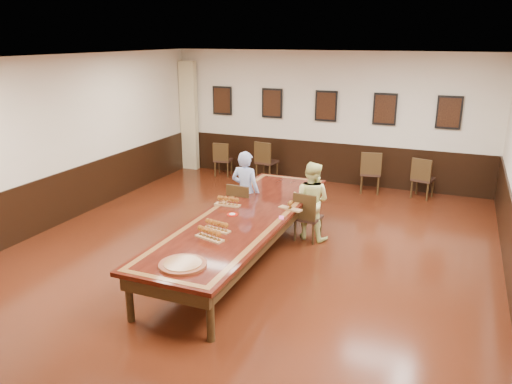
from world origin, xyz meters
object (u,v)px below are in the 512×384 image
at_px(chair_woman, 308,216).
at_px(carved_platter, 183,265).
at_px(chair_man, 243,208).
at_px(person_man, 245,191).
at_px(spare_chair_a, 223,159).
at_px(spare_chair_d, 423,178).
at_px(spare_chair_b, 267,160).
at_px(person_woman, 311,201).
at_px(spare_chair_c, 371,172).
at_px(conference_table, 244,223).

xyz_separation_m(chair_woman, carved_platter, (-0.70, -3.16, 0.32)).
xyz_separation_m(chair_man, person_man, (0.01, 0.10, 0.29)).
relative_size(spare_chair_a, spare_chair_d, 0.95).
bearing_deg(spare_chair_b, chair_woman, 130.42).
height_order(person_man, carved_platter, person_man).
bearing_deg(person_man, spare_chair_a, -53.89).
distance_m(spare_chair_a, person_man, 3.96).
relative_size(chair_man, spare_chair_a, 1.07).
relative_size(chair_man, carved_platter, 1.55).
distance_m(spare_chair_a, person_woman, 4.67).
bearing_deg(person_woman, spare_chair_d, -110.12).
height_order(chair_man, person_woman, person_woman).
bearing_deg(chair_woman, spare_chair_c, -91.63).
height_order(chair_man, spare_chair_c, spare_chair_c).
bearing_deg(person_woman, spare_chair_c, -91.68).
relative_size(spare_chair_b, conference_table, 0.20).
height_order(chair_man, spare_chair_a, chair_man).
xyz_separation_m(spare_chair_a, spare_chair_b, (1.20, 0.06, 0.05)).
relative_size(chair_woman, spare_chair_c, 0.92).
height_order(spare_chair_d, person_woman, person_woman).
distance_m(spare_chair_d, person_man, 4.45).
bearing_deg(chair_woman, carved_platter, 84.40).
bearing_deg(spare_chair_d, spare_chair_b, 12.87).
relative_size(person_woman, carved_platter, 2.30).
bearing_deg(conference_table, person_woman, 58.72).
distance_m(chair_man, person_man, 0.30).
relative_size(spare_chair_b, spare_chair_c, 1.01).
xyz_separation_m(chair_man, conference_table, (0.49, -1.05, 0.13)).
bearing_deg(carved_platter, conference_table, 91.15).
height_order(spare_chair_d, carved_platter, spare_chair_d).
xyz_separation_m(spare_chair_b, carved_platter, (1.42, -6.57, 0.27)).
bearing_deg(spare_chair_c, person_man, 53.54).
height_order(spare_chair_b, carved_platter, spare_chair_b).
bearing_deg(person_man, person_woman, -171.98).
height_order(spare_chair_a, spare_chair_b, spare_chair_b).
distance_m(chair_man, spare_chair_d, 4.52).
bearing_deg(person_woman, chair_man, 15.67).
xyz_separation_m(chair_man, carved_platter, (0.53, -3.06, 0.29)).
bearing_deg(spare_chair_b, conference_table, 115.35).
relative_size(spare_chair_a, spare_chair_c, 0.90).
height_order(spare_chair_a, person_woman, person_woman).
relative_size(spare_chair_c, conference_table, 0.20).
distance_m(chair_woman, carved_platter, 3.25).
height_order(chair_man, person_man, person_man).
bearing_deg(spare_chair_d, spare_chair_a, 13.80).
height_order(spare_chair_c, conference_table, spare_chair_c).
bearing_deg(carved_platter, spare_chair_b, 102.23).
relative_size(spare_chair_c, carved_platter, 1.61).
bearing_deg(conference_table, person_man, 112.71).
distance_m(spare_chair_c, carved_platter, 6.61).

